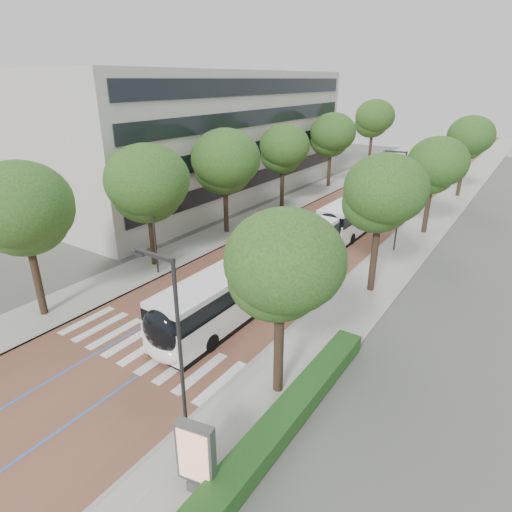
{
  "coord_description": "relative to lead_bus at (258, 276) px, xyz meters",
  "views": [
    {
      "loc": [
        15.59,
        -11.54,
        13.17
      ],
      "look_at": [
        1.16,
        9.98,
        2.4
      ],
      "focal_mm": 30.0,
      "sensor_mm": 36.0,
      "label": 1
    }
  ],
  "objects": [
    {
      "name": "lamp_post_left",
      "position": [
        -8.2,
        -0.84,
        2.49
      ],
      "size": [
        0.14,
        0.14,
        8.0
      ],
      "primitive_type": "cylinder",
      "color": "#2F2F31",
      "rests_on": "sidewalk_left"
    },
    {
      "name": "zebra_crossing",
      "position": [
        -1.9,
        -7.84,
        -1.6
      ],
      "size": [
        10.55,
        3.6,
        0.01
      ],
      "color": "silver",
      "rests_on": "ground"
    },
    {
      "name": "hedge",
      "position": [
        7.0,
        -8.84,
        -1.11
      ],
      "size": [
        1.2,
        14.0,
        0.8
      ],
      "primitive_type": "cube",
      "color": "#1A4718",
      "rests_on": "sidewalk_right"
    },
    {
      "name": "lane_line_left",
      "position": [
        -3.7,
        31.16,
        -1.6
      ],
      "size": [
        0.12,
        126.0,
        0.01
      ],
      "primitive_type": "cube",
      "color": "blue",
      "rests_on": "road"
    },
    {
      "name": "bus_queued_0",
      "position": [
        0.07,
        15.86,
        -0.0
      ],
      "size": [
        2.69,
        12.43,
        3.2
      ],
      "rotation": [
        0.0,
        0.0,
        -0.01
      ],
      "color": "white",
      "rests_on": "ground"
    },
    {
      "name": "bus_queued_1",
      "position": [
        -0.23,
        28.96,
        -0.0
      ],
      "size": [
        3.25,
        12.52,
        3.2
      ],
      "rotation": [
        0.0,
        0.0,
        0.06
      ],
      "color": "white",
      "rests_on": "ground"
    },
    {
      "name": "trees_left",
      "position": [
        -9.6,
        16.42,
        4.76
      ],
      "size": [
        6.0,
        60.69,
        9.8
      ],
      "color": "black",
      "rests_on": "ground"
    },
    {
      "name": "sidewalk_right",
      "position": [
        5.4,
        31.16,
        -1.57
      ],
      "size": [
        4.0,
        140.0,
        0.12
      ],
      "primitive_type": "cube",
      "color": "gray",
      "rests_on": "ground"
    },
    {
      "name": "streetlight_far",
      "position": [
        4.52,
        13.16,
        3.19
      ],
      "size": [
        1.82,
        0.2,
        8.0
      ],
      "color": "#2F2F31",
      "rests_on": "sidewalk_right"
    },
    {
      "name": "lane_line_right",
      "position": [
        -0.5,
        31.16,
        -1.6
      ],
      "size": [
        0.12,
        126.0,
        0.01
      ],
      "primitive_type": "cube",
      "color": "blue",
      "rests_on": "road"
    },
    {
      "name": "lead_bus",
      "position": [
        0.0,
        0.0,
        0.0
      ],
      "size": [
        2.64,
        18.41,
        3.2
      ],
      "rotation": [
        0.0,
        0.0,
        -0.01
      ],
      "color": "black",
      "rests_on": "ground"
    },
    {
      "name": "kerb_left",
      "position": [
        -7.7,
        31.16,
        -1.57
      ],
      "size": [
        0.2,
        140.0,
        0.14
      ],
      "primitive_type": "cube",
      "color": "gray",
      "rests_on": "ground"
    },
    {
      "name": "kerb_right",
      "position": [
        3.5,
        31.16,
        -1.57
      ],
      "size": [
        0.2,
        140.0,
        0.14
      ],
      "primitive_type": "cube",
      "color": "gray",
      "rests_on": "ground"
    },
    {
      "name": "office_building",
      "position": [
        -21.57,
        19.16,
        5.37
      ],
      "size": [
        18.11,
        40.0,
        14.0
      ],
      "color": "#B9B5AB",
      "rests_on": "ground"
    },
    {
      "name": "ad_panel",
      "position": [
        5.96,
        -12.74,
        -0.04
      ],
      "size": [
        1.4,
        0.63,
        2.81
      ],
      "rotation": [
        0.0,
        0.0,
        0.2
      ],
      "color": "#59595B",
      "rests_on": "sidewalk_right"
    },
    {
      "name": "streetlight_near",
      "position": [
        4.52,
        -11.84,
        3.19
      ],
      "size": [
        1.82,
        0.2,
        8.0
      ],
      "color": "#2F2F31",
      "rests_on": "sidewalk_right"
    },
    {
      "name": "trees_right",
      "position": [
        5.6,
        14.23,
        4.62
      ],
      "size": [
        5.17,
        47.0,
        8.81
      ],
      "color": "black",
      "rests_on": "ground"
    },
    {
      "name": "sidewalk_left",
      "position": [
        -9.6,
        31.16,
        -1.57
      ],
      "size": [
        4.0,
        140.0,
        0.12
      ],
      "primitive_type": "cube",
      "color": "gray",
      "rests_on": "ground"
    },
    {
      "name": "ground",
      "position": [
        -2.1,
        -8.84,
        -1.63
      ],
      "size": [
        160.0,
        160.0,
        0.0
      ],
      "primitive_type": "plane",
      "color": "#51544C",
      "rests_on": "ground"
    },
    {
      "name": "road",
      "position": [
        -2.1,
        31.16,
        -1.62
      ],
      "size": [
        11.0,
        140.0,
        0.02
      ],
      "primitive_type": "cube",
      "color": "brown",
      "rests_on": "ground"
    }
  ]
}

